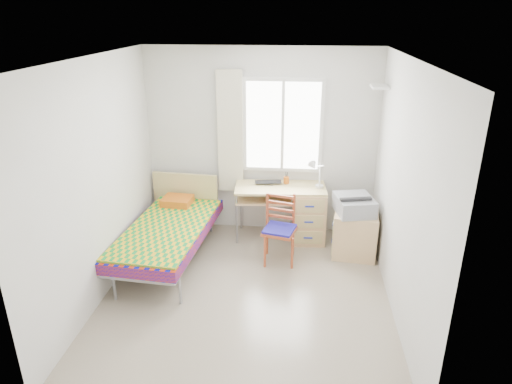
# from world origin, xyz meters

# --- Properties ---
(floor) EXTENTS (3.50, 3.50, 0.00)m
(floor) POSITION_xyz_m (0.00, 0.00, 0.00)
(floor) COLOR #BCAD93
(floor) RESTS_ON ground
(ceiling) EXTENTS (3.50, 3.50, 0.00)m
(ceiling) POSITION_xyz_m (0.00, 0.00, 2.60)
(ceiling) COLOR white
(ceiling) RESTS_ON wall_back
(wall_back) EXTENTS (3.20, 0.00, 3.20)m
(wall_back) POSITION_xyz_m (0.00, 1.75, 1.30)
(wall_back) COLOR silver
(wall_back) RESTS_ON ground
(wall_left) EXTENTS (0.00, 3.50, 3.50)m
(wall_left) POSITION_xyz_m (-1.60, 0.00, 1.30)
(wall_left) COLOR silver
(wall_left) RESTS_ON ground
(wall_right) EXTENTS (0.00, 3.50, 3.50)m
(wall_right) POSITION_xyz_m (1.60, 0.00, 1.30)
(wall_right) COLOR silver
(wall_right) RESTS_ON ground
(window) EXTENTS (1.10, 0.04, 1.30)m
(window) POSITION_xyz_m (0.30, 1.73, 1.55)
(window) COLOR white
(window) RESTS_ON wall_back
(curtain) EXTENTS (0.35, 0.05, 1.70)m
(curtain) POSITION_xyz_m (-0.42, 1.68, 1.45)
(curtain) COLOR beige
(curtain) RESTS_ON wall_back
(floating_shelf) EXTENTS (0.20, 0.32, 0.03)m
(floating_shelf) POSITION_xyz_m (1.49, 1.40, 2.15)
(floating_shelf) COLOR white
(floating_shelf) RESTS_ON wall_right
(bed) EXTENTS (1.09, 2.06, 0.86)m
(bed) POSITION_xyz_m (-1.08, 0.69, 0.42)
(bed) COLOR #96989F
(bed) RESTS_ON floor
(desk) EXTENTS (1.27, 0.65, 0.77)m
(desk) POSITION_xyz_m (0.63, 1.44, 0.42)
(desk) COLOR tan
(desk) RESTS_ON floor
(chair) EXTENTS (0.46, 0.46, 0.88)m
(chair) POSITION_xyz_m (0.34, 0.82, 0.49)
(chair) COLOR #9F421E
(chair) RESTS_ON floor
(cabinet) EXTENTS (0.61, 0.55, 0.60)m
(cabinet) POSITION_xyz_m (1.30, 1.05, 0.30)
(cabinet) COLOR tan
(cabinet) RESTS_ON floor
(printer) EXTENTS (0.54, 0.60, 0.22)m
(printer) POSITION_xyz_m (1.26, 1.06, 0.71)
(printer) COLOR #9FA1A6
(printer) RESTS_ON cabinet
(laptop) EXTENTS (0.39, 0.28, 0.03)m
(laptop) POSITION_xyz_m (0.13, 1.50, 0.79)
(laptop) COLOR black
(laptop) RESTS_ON desk
(pen_cup) EXTENTS (0.09, 0.09, 0.09)m
(pen_cup) POSITION_xyz_m (0.37, 1.58, 0.82)
(pen_cup) COLOR #CA6A16
(pen_cup) RESTS_ON desk
(task_lamp) EXTENTS (0.23, 0.33, 0.43)m
(task_lamp) POSITION_xyz_m (0.76, 1.35, 1.04)
(task_lamp) COLOR white
(task_lamp) RESTS_ON desk
(book) EXTENTS (0.17, 0.24, 0.02)m
(book) POSITION_xyz_m (0.05, 1.46, 0.59)
(book) COLOR gray
(book) RESTS_ON desk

